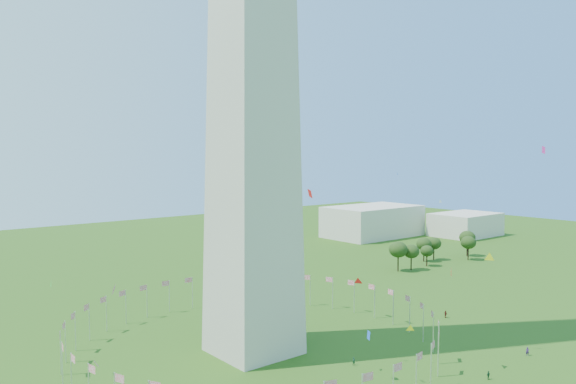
% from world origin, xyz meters
% --- Properties ---
extents(flag_ring, '(80.24, 80.24, 9.00)m').
position_xyz_m(flag_ring, '(-0.00, 50.00, 4.50)').
color(flag_ring, silver).
rests_on(flag_ring, ground).
extents(gov_building_east_a, '(50.00, 30.00, 16.00)m').
position_xyz_m(gov_building_east_a, '(150.00, 150.00, 8.00)').
color(gov_building_east_a, beige).
rests_on(gov_building_east_a, ground).
extents(gov_building_east_b, '(35.00, 25.00, 12.00)m').
position_xyz_m(gov_building_east_b, '(190.00, 120.00, 6.00)').
color(gov_building_east_b, beige).
rests_on(gov_building_east_b, ground).
extents(kites_aloft, '(94.01, 73.91, 40.46)m').
position_xyz_m(kites_aloft, '(14.61, 22.92, 20.65)').
color(kites_aloft, yellow).
rests_on(kites_aloft, ground).
extents(tree_line_east, '(54.07, 15.65, 10.94)m').
position_xyz_m(tree_line_east, '(114.58, 85.16, 4.95)').
color(tree_line_east, '#2A4818').
rests_on(tree_line_east, ground).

